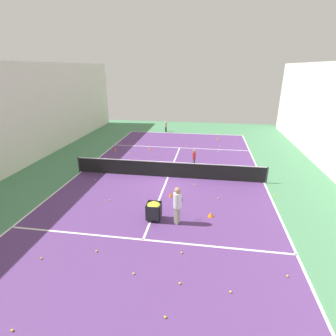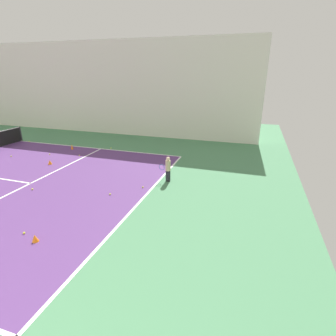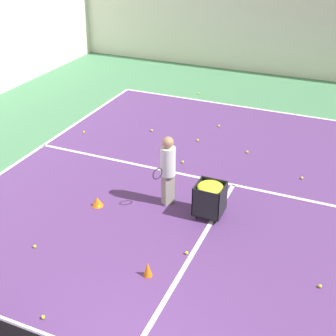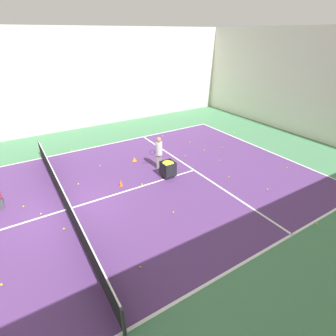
{
  "view_description": "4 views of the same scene",
  "coord_description": "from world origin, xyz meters",
  "views": [
    {
      "loc": [
        -2.37,
        15.25,
        6.55
      ],
      "look_at": [
        0.0,
        0.0,
        0.62
      ],
      "focal_mm": 28.0,
      "sensor_mm": 36.0,
      "label": 1
    },
    {
      "loc": [
        -8.4,
        -15.87,
        4.75
      ],
      "look_at": [
        2.16,
        -12.45,
        0.65
      ],
      "focal_mm": 28.0,
      "sensor_mm": 36.0,
      "label": 2
    },
    {
      "loc": [
        2.52,
        -3.53,
        6.21
      ],
      "look_at": [
        -1.22,
        5.18,
        0.97
      ],
      "focal_mm": 50.0,
      "sensor_mm": 36.0,
      "label": 3
    },
    {
      "loc": [
        9.75,
        -1.1,
        6.55
      ],
      "look_at": [
        -0.14,
        5.06,
        0.5
      ],
      "focal_mm": 28.0,
      "sensor_mm": 36.0,
      "label": 4
    }
  ],
  "objects": [
    {
      "name": "coach_at_net",
      "position": [
        -1.22,
        5.17,
        1.01
      ],
      "size": [
        0.47,
        0.71,
        1.76
      ],
      "rotation": [
        0.0,
        0.0,
        -2.03
      ],
      "color": "gray",
      "rests_on": "ground"
    },
    {
      "name": "tennis_ball_11",
      "position": [
        -3.11,
        2.5,
        0.04
      ],
      "size": [
        0.07,
        0.07,
        0.07
      ],
      "primitive_type": "sphere",
      "color": "yellow",
      "rests_on": "ground"
    },
    {
      "name": "ground_plane",
      "position": [
        0.0,
        0.0,
        0.0
      ],
      "size": [
        36.53,
        36.53,
        0.0
      ],
      "primitive_type": "plane",
      "color": "#477F56"
    },
    {
      "name": "tennis_ball_28",
      "position": [
        -2.65,
        4.33,
        0.04
      ],
      "size": [
        0.07,
        0.07,
        0.07
      ],
      "primitive_type": "sphere",
      "color": "yellow",
      "rests_on": "ground"
    },
    {
      "name": "tennis_ball_26",
      "position": [
        -3.34,
        8.81,
        0.04
      ],
      "size": [
        0.07,
        0.07,
        0.07
      ],
      "primitive_type": "sphere",
      "color": "yellow",
      "rests_on": "ground"
    },
    {
      "name": "tennis_ball_16",
      "position": [
        -1.47,
        10.0,
        0.04
      ],
      "size": [
        0.07,
        0.07,
        0.07
      ],
      "primitive_type": "sphere",
      "color": "yellow",
      "rests_on": "ground"
    },
    {
      "name": "ball_cart",
      "position": [
        -0.14,
        5.06,
        0.61
      ],
      "size": [
        0.64,
        0.63,
        0.85
      ],
      "color": "black",
      "rests_on": "ground"
    },
    {
      "name": "tennis_ball_21",
      "position": [
        1.23,
        -0.37,
        0.04
      ],
      "size": [
        0.07,
        0.07,
        0.07
      ],
      "primitive_type": "sphere",
      "color": "yellow",
      "rests_on": "ground"
    },
    {
      "name": "tennis_ball_15",
      "position": [
        -5.27,
        7.84,
        0.04
      ],
      "size": [
        0.07,
        0.07,
        0.07
      ],
      "primitive_type": "sphere",
      "color": "yellow",
      "rests_on": "ground"
    },
    {
      "name": "training_cone_2",
      "position": [
        -0.57,
        2.67,
        0.16
      ],
      "size": [
        0.18,
        0.18,
        0.32
      ],
      "primitive_type": "cone",
      "color": "orange",
      "rests_on": "ground"
    },
    {
      "name": "tennis_ball_9",
      "position": [
        2.48,
        11.01,
        0.04
      ],
      "size": [
        0.07,
        0.07,
        0.07
      ],
      "primitive_type": "sphere",
      "color": "yellow",
      "rests_on": "ground"
    },
    {
      "name": "tennis_ball_32",
      "position": [
        -0.11,
        3.56,
        0.04
      ],
      "size": [
        0.07,
        0.07,
        0.07
      ],
      "primitive_type": "sphere",
      "color": "yellow",
      "rests_on": "ground"
    },
    {
      "name": "tennis_ball_8",
      "position": [
        -1.77,
        0.96,
        0.04
      ],
      "size": [
        0.07,
        0.07,
        0.07
      ],
      "primitive_type": "sphere",
      "color": "yellow",
      "rests_on": "ground"
    },
    {
      "name": "tennis_ball_1",
      "position": [
        -0.2,
        -0.95,
        0.04
      ],
      "size": [
        0.07,
        0.07,
        0.07
      ],
      "primitive_type": "sphere",
      "color": "yellow",
      "rests_on": "ground"
    },
    {
      "name": "tennis_ball_27",
      "position": [
        -1.74,
        8.71,
        0.04
      ],
      "size": [
        0.07,
        0.07,
        0.07
      ],
      "primitive_type": "sphere",
      "color": "yellow",
      "rests_on": "ground"
    },
    {
      "name": "tennis_ball_13",
      "position": [
        -1.64,
        7.22,
        0.04
      ],
      "size": [
        0.07,
        0.07,
        0.07
      ],
      "primitive_type": "sphere",
      "color": "yellow",
      "rests_on": "ground"
    },
    {
      "name": "line_sideline_left",
      "position": [
        -5.92,
        0.0,
        0.01
      ],
      "size": [
        0.1,
        24.07,
        0.0
      ],
      "primitive_type": "cube",
      "color": "white",
      "rests_on": "ground"
    },
    {
      "name": "tennis_ball_0",
      "position": [
        -0.14,
        8.53,
        0.04
      ],
      "size": [
        0.07,
        0.07,
        0.07
      ],
      "primitive_type": "sphere",
      "color": "yellow",
      "rests_on": "ground"
    },
    {
      "name": "tennis_ball_22",
      "position": [
        2.79,
        -2.47,
        0.04
      ],
      "size": [
        0.07,
        0.07,
        0.07
      ],
      "primitive_type": "sphere",
      "color": "yellow",
      "rests_on": "ground"
    },
    {
      "name": "tennis_ball_25",
      "position": [
        -1.13,
        -1.5,
        0.04
      ],
      "size": [
        0.07,
        0.07,
        0.07
      ],
      "primitive_type": "sphere",
      "color": "yellow",
      "rests_on": "ground"
    },
    {
      "name": "tennis_ball_29",
      "position": [
        -3.14,
        12.63,
        0.04
      ],
      "size": [
        0.07,
        0.07,
        0.07
      ],
      "primitive_type": "sphere",
      "color": "yellow",
      "rests_on": "ground"
    },
    {
      "name": "tennis_ball_14",
      "position": [
        4.35,
        1.24,
        0.04
      ],
      "size": [
        0.07,
        0.07,
        0.07
      ],
      "primitive_type": "sphere",
      "color": "yellow",
      "rests_on": "ground"
    },
    {
      "name": "line_centre_service",
      "position": [
        0.0,
        0.0,
        0.01
      ],
      "size": [
        0.1,
        13.24,
        0.0
      ],
      "primitive_type": "cube",
      "color": "white",
      "rests_on": "ground"
    },
    {
      "name": "court_playing_area",
      "position": [
        0.0,
        0.0,
        0.0
      ],
      "size": [
        11.84,
        24.07,
        0.0
      ],
      "color": "#563370",
      "rests_on": "ground"
    },
    {
      "name": "hall_enclosure_left",
      "position": [
        -10.22,
        0.0,
        3.48
      ],
      "size": [
        0.15,
        32.83,
        6.95
      ],
      "color": "silver",
      "rests_on": "ground"
    },
    {
      "name": "tennis_net",
      "position": [
        0.0,
        0.0,
        0.54
      ],
      "size": [
        12.14,
        0.1,
        1.04
      ],
      "color": "#2D2D33",
      "rests_on": "ground"
    },
    {
      "name": "line_baseline_far",
      "position": [
        0.0,
        12.04,
        0.01
      ],
      "size": [
        11.84,
        0.1,
        0.0
      ],
      "primitive_type": "cube",
      "color": "white",
      "rests_on": "ground"
    },
    {
      "name": "line_service_far",
      "position": [
        0.0,
        6.62,
        0.01
      ],
      "size": [
        11.84,
        0.1,
        0.0
      ],
      "primitive_type": "cube",
      "color": "white",
      "rests_on": "ground"
    },
    {
      "name": "tennis_ball_23",
      "position": [
        6.07,
        7.93,
        0.04
      ],
      "size": [
        0.07,
        0.07,
        0.07
      ],
      "primitive_type": "sphere",
      "color": "yellow",
      "rests_on": "ground"
    },
    {
      "name": "hall_enclosure_far",
      "position": [
        0.0,
        16.34,
        3.48
      ],
      "size": [
        20.3,
        0.15,
        6.95
      ],
      "color": "silver",
      "rests_on": "ground"
    },
    {
      "name": "tennis_ball_19",
      "position": [
        3.41,
        8.31,
        0.04
      ],
      "size": [
        0.07,
        0.07,
        0.07
      ],
      "primitive_type": "sphere",
      "color": "yellow",
      "rests_on": "ground"
    },
    {
      "name": "line_sideline_right",
      "position": [
        5.92,
        0.0,
        0.01
      ],
      "size": [
        0.1,
        24.07,
        0.0
      ],
      "primitive_type": "cube",
      "color": "white",
      "rests_on": "ground"
    },
    {
      "name": "training_cone_3",
      "position": [
        -2.72,
        4.4,
        0.12
      ],
      "size": [
        0.28,
        0.28,
        0.23
      ],
      "primitive_type": "cone",
      "color": "orange",
      "rests_on": "ground"
    },
    {
      "name": "tennis_ball_18",
      "position": [
        -6.11,
        1.74,
        0.04
      ],
      "size": [
        0.07,
        0.07,
        0.07
      ],
      "primitive_type": "sphere",
      "color": "yellow",
      "rests_on": "ground"
    },
    {
      "name": "tennis_ball_33",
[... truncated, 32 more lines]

